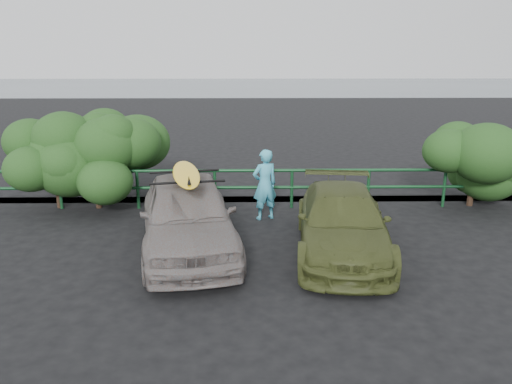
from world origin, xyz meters
The scene contains 10 objects.
ground centered at (0.00, 0.00, 0.00)m, with size 80.00×80.00×0.00m, color black.
ocean centered at (0.00, 60.00, 0.00)m, with size 200.00×200.00×0.00m, color slate.
guardrail centered at (0.00, 5.00, 0.52)m, with size 14.00×0.08×1.04m, color #123F1E, non-canonical shape.
shrub_left centered at (-4.80, 5.40, 1.20)m, with size 3.20×2.40×2.41m, color #234A1B, non-canonical shape.
shrub_right centered at (5.00, 5.50, 1.19)m, with size 3.20×2.40×2.38m, color #234A1B, non-canonical shape.
sedan centered at (-1.36, 2.04, 0.77)m, with size 1.82×4.51×1.54m, color slate.
olive_vehicle centered at (1.74, 1.94, 0.63)m, with size 1.77×4.36×1.27m, color #404820.
man centered at (0.26, 4.09, 0.86)m, with size 0.63×0.41×1.72m, color #42ABC8.
roof_rack centered at (-1.36, 2.04, 1.56)m, with size 1.42×0.99×0.05m, color black, non-canonical shape.
surfboard centered at (-1.36, 2.04, 1.62)m, with size 0.51×2.46×0.07m, color yellow.
Camera 1 is at (-0.15, -7.52, 3.86)m, focal length 35.00 mm.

